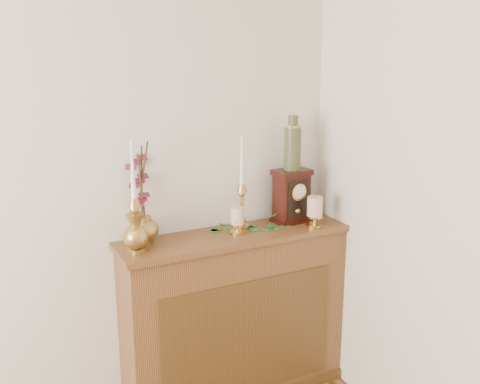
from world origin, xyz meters
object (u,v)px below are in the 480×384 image
ginger_jar (140,196)px  ceramic_vase (293,146)px  candlestick_center (242,199)px  candlestick_left (135,216)px  bud_vase (136,234)px  mantel_clock (292,196)px

ginger_jar → ceramic_vase: 0.85m
ceramic_vase → candlestick_center: bearing=178.4°
candlestick_left → candlestick_center: (0.59, 0.08, -0.01)m
ceramic_vase → ginger_jar: bearing=175.6°
candlestick_left → candlestick_center: 0.60m
bud_vase → ginger_jar: bearing=64.2°
candlestick_left → bud_vase: bearing=-107.9°
candlestick_left → mantel_clock: candlestick_left is taller
candlestick_left → ceramic_vase: 0.93m
candlestick_left → ceramic_vase: (0.89, 0.07, 0.25)m
bud_vase → mantel_clock: bearing=5.9°
mantel_clock → candlestick_center: bearing=172.3°
candlestick_left → ceramic_vase: ceramic_vase is taller
mantel_clock → ceramic_vase: 0.28m
bud_vase → candlestick_left: bearing=72.1°
ginger_jar → mantel_clock: (0.82, -0.07, -0.09)m
bud_vase → ginger_jar: size_ratio=0.38×
ginger_jar → candlestick_left: bearing=-116.9°
mantel_clock → ceramic_vase: (-0.00, 0.00, 0.28)m
mantel_clock → ceramic_vase: ceramic_vase is taller
candlestick_left → bud_vase: candlestick_left is taller
candlestick_left → ceramic_vase: bearing=4.8°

